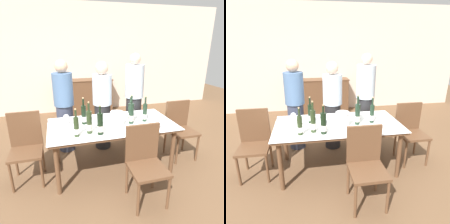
# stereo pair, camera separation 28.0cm
# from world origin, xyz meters

# --- Properties ---
(ground_plane) EXTENTS (12.00, 12.00, 0.00)m
(ground_plane) POSITION_xyz_m (0.00, 0.00, 0.00)
(ground_plane) COLOR brown
(back_wall) EXTENTS (8.00, 0.10, 2.80)m
(back_wall) POSITION_xyz_m (0.00, 2.97, 1.40)
(back_wall) COLOR beige
(back_wall) RESTS_ON ground_plane
(sideboard_cabinet) EXTENTS (1.47, 0.46, 0.91)m
(sideboard_cabinet) POSITION_xyz_m (-0.01, 2.68, 0.46)
(sideboard_cabinet) COLOR brown
(sideboard_cabinet) RESTS_ON ground_plane
(dining_table) EXTENTS (1.79, 0.91, 0.73)m
(dining_table) POSITION_xyz_m (0.00, 0.00, 0.67)
(dining_table) COLOR brown
(dining_table) RESTS_ON ground_plane
(ice_bucket) EXTENTS (0.19, 0.19, 0.20)m
(ice_bucket) POSITION_xyz_m (0.05, -0.08, 0.84)
(ice_bucket) COLOR white
(ice_bucket) RESTS_ON dining_table
(wine_bottle_0) EXTENTS (0.07, 0.07, 0.36)m
(wine_bottle_0) POSITION_xyz_m (-0.53, -0.27, 0.86)
(wine_bottle_0) COLOR #28381E
(wine_bottle_0) RESTS_ON dining_table
(wine_bottle_1) EXTENTS (0.07, 0.07, 0.39)m
(wine_bottle_1) POSITION_xyz_m (-0.38, 0.11, 0.87)
(wine_bottle_1) COLOR black
(wine_bottle_1) RESTS_ON dining_table
(wine_bottle_2) EXTENTS (0.07, 0.07, 0.43)m
(wine_bottle_2) POSITION_xyz_m (0.27, -0.06, 0.88)
(wine_bottle_2) COLOR #1E3323
(wine_bottle_2) RESTS_ON dining_table
(wine_bottle_3) EXTENTS (0.07, 0.07, 0.35)m
(wine_bottle_3) POSITION_xyz_m (0.32, 0.13, 0.85)
(wine_bottle_3) COLOR #1E3323
(wine_bottle_3) RESTS_ON dining_table
(wine_bottle_4) EXTENTS (0.08, 0.08, 0.39)m
(wine_bottle_4) POSITION_xyz_m (-0.23, -0.28, 0.87)
(wine_bottle_4) COLOR black
(wine_bottle_4) RESTS_ON dining_table
(wine_bottle_5) EXTENTS (0.06, 0.06, 0.38)m
(wine_bottle_5) POSITION_xyz_m (0.49, -0.03, 0.87)
(wine_bottle_5) COLOR #1E3323
(wine_bottle_5) RESTS_ON dining_table
(wine_bottle_6) EXTENTS (0.07, 0.07, 0.42)m
(wine_bottle_6) POSITION_xyz_m (-0.36, -0.22, 0.88)
(wine_bottle_6) COLOR #28381E
(wine_bottle_6) RESTS_ON dining_table
(wine_glass_0) EXTENTS (0.07, 0.07, 0.13)m
(wine_glass_0) POSITION_xyz_m (0.56, -0.34, 0.82)
(wine_glass_0) COLOR white
(wine_glass_0) RESTS_ON dining_table
(wine_glass_1) EXTENTS (0.09, 0.09, 0.14)m
(wine_glass_1) POSITION_xyz_m (-0.54, 0.00, 0.83)
(wine_glass_1) COLOR white
(wine_glass_1) RESTS_ON dining_table
(wine_glass_2) EXTENTS (0.08, 0.08, 0.15)m
(wine_glass_2) POSITION_xyz_m (-0.63, 0.16, 0.84)
(wine_glass_2) COLOR white
(wine_glass_2) RESTS_ON dining_table
(wine_glass_3) EXTENTS (0.08, 0.08, 0.15)m
(wine_glass_3) POSITION_xyz_m (-0.20, -0.18, 0.84)
(wine_glass_3) COLOR white
(wine_glass_3) RESTS_ON dining_table
(wine_glass_4) EXTENTS (0.08, 0.08, 0.14)m
(wine_glass_4) POSITION_xyz_m (0.07, 0.19, 0.83)
(wine_glass_4) COLOR white
(wine_glass_4) RESTS_ON dining_table
(chair_left_end) EXTENTS (0.42, 0.42, 0.96)m
(chair_left_end) POSITION_xyz_m (-1.19, 0.09, 0.55)
(chair_left_end) COLOR brown
(chair_left_end) RESTS_ON ground_plane
(chair_near_front) EXTENTS (0.42, 0.42, 0.94)m
(chair_near_front) POSITION_xyz_m (0.22, -0.68, 0.54)
(chair_near_front) COLOR brown
(chair_near_front) RESTS_ON ground_plane
(chair_right_end) EXTENTS (0.42, 0.42, 0.93)m
(chair_right_end) POSITION_xyz_m (1.19, 0.09, 0.54)
(chair_right_end) COLOR brown
(chair_right_end) RESTS_ON ground_plane
(person_host) EXTENTS (0.33, 0.33, 1.59)m
(person_host) POSITION_xyz_m (-0.63, 0.77, 0.79)
(person_host) COLOR #383F56
(person_host) RESTS_ON ground_plane
(person_guest_left) EXTENTS (0.33, 0.33, 1.55)m
(person_guest_left) POSITION_xyz_m (0.02, 0.69, 0.78)
(person_guest_left) COLOR #262628
(person_guest_left) RESTS_ON ground_plane
(person_guest_right) EXTENTS (0.33, 0.33, 1.67)m
(person_guest_right) POSITION_xyz_m (0.61, 0.71, 0.84)
(person_guest_right) COLOR #262628
(person_guest_right) RESTS_ON ground_plane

